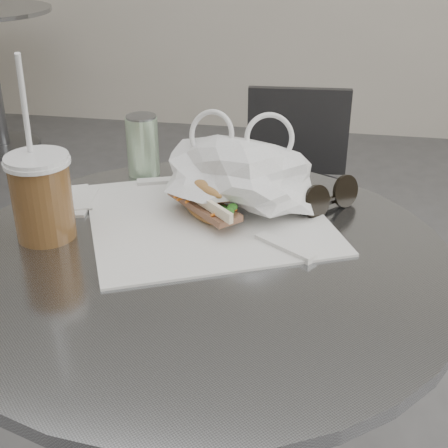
% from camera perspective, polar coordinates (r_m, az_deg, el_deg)
% --- Properties ---
extents(cafe_table, '(0.76, 0.76, 0.74)m').
position_cam_1_polar(cafe_table, '(1.09, -1.92, -15.37)').
color(cafe_table, slate).
rests_on(cafe_table, ground).
extents(chair_far, '(0.38, 0.40, 0.73)m').
position_cam_1_polar(chair_far, '(1.88, 6.32, -0.72)').
color(chair_far, '#2D2E30').
rests_on(chair_far, ground).
extents(sandwich_paper, '(0.49, 0.48, 0.00)m').
position_cam_1_polar(sandwich_paper, '(1.03, -1.53, 0.62)').
color(sandwich_paper, white).
rests_on(sandwich_paper, cafe_table).
extents(banh_mi, '(0.18, 0.19, 0.06)m').
position_cam_1_polar(banh_mi, '(1.01, -1.84, 2.09)').
color(banh_mi, tan).
rests_on(banh_mi, sandwich_paper).
extents(iced_coffee, '(0.10, 0.10, 0.29)m').
position_cam_1_polar(iced_coffee, '(0.99, -16.33, 2.52)').
color(iced_coffee, brown).
rests_on(iced_coffee, cafe_table).
extents(sunglasses, '(0.10, 0.11, 0.06)m').
position_cam_1_polar(sunglasses, '(1.07, 9.65, 2.30)').
color(sunglasses, black).
rests_on(sunglasses, cafe_table).
extents(plastic_bag, '(0.24, 0.19, 0.12)m').
position_cam_1_polar(plastic_bag, '(1.04, 1.27, 4.37)').
color(plastic_bag, white).
rests_on(plastic_bag, cafe_table).
extents(napkin_stack, '(0.14, 0.14, 0.01)m').
position_cam_1_polar(napkin_stack, '(1.12, -14.75, 2.07)').
color(napkin_stack, white).
rests_on(napkin_stack, cafe_table).
extents(drink_can, '(0.06, 0.06, 0.12)m').
position_cam_1_polar(drink_can, '(1.20, -7.45, 7.15)').
color(drink_can, '#649E5C').
rests_on(drink_can, cafe_table).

